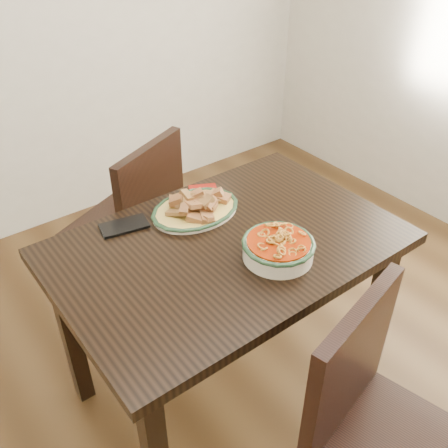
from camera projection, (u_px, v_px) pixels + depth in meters
floor at (256, 398)px, 2.06m from camera, size 3.50×3.50×0.00m
dining_table at (227, 265)px, 1.75m from camera, size 1.16×0.77×0.75m
chair_far at (135, 220)px, 2.23m from camera, size 0.55×0.55×0.89m
chair_near at (375, 424)px, 1.41m from camera, size 0.50×0.50×0.89m
fish_plate at (195, 202)px, 1.81m from camera, size 0.33×0.26×0.11m
noodle_bowl at (278, 246)px, 1.60m from camera, size 0.24×0.24×0.08m
smartphone at (124, 226)px, 1.75m from camera, size 0.18×0.12×0.01m
napkin at (203, 191)px, 1.94m from camera, size 0.14×0.13×0.01m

